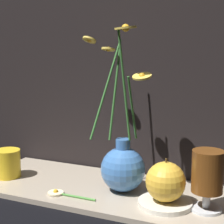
{
  "coord_description": "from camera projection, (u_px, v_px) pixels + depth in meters",
  "views": [
    {
      "loc": [
        0.35,
        -0.76,
        0.34
      ],
      "look_at": [
        0.01,
        0.0,
        0.19
      ],
      "focal_mm": 60.0,
      "sensor_mm": 36.0,
      "label": 1
    }
  ],
  "objects": [
    {
      "name": "ground_plane",
      "position": [
        107.0,
        193.0,
        0.88
      ],
      "size": [
        6.0,
        6.0,
        0.0
      ],
      "primitive_type": "plane",
      "color": "black"
    },
    {
      "name": "saucer_plate",
      "position": [
        165.0,
        203.0,
        0.78
      ],
      "size": [
        0.11,
        0.11,
        0.01
      ],
      "color": "silver",
      "rests_on": "shelf"
    },
    {
      "name": "loose_daisy",
      "position": [
        61.0,
        194.0,
        0.84
      ],
      "size": [
        0.12,
        0.04,
        0.01
      ],
      "color": "#4C8E3D",
      "rests_on": "shelf"
    },
    {
      "name": "shelf",
      "position": [
        107.0,
        190.0,
        0.88
      ],
      "size": [
        0.66,
        0.25,
        0.01
      ],
      "color": "tan",
      "rests_on": "ground_plane"
    },
    {
      "name": "tea_glass",
      "position": [
        207.0,
        174.0,
        0.75
      ],
      "size": [
        0.06,
        0.06,
        0.12
      ],
      "color": "silver",
      "rests_on": "shelf"
    },
    {
      "name": "orange_fruit",
      "position": [
        166.0,
        182.0,
        0.77
      ],
      "size": [
        0.08,
        0.08,
        0.09
      ],
      "color": "gold",
      "rests_on": "saucer_plate"
    },
    {
      "name": "vase_with_flowers",
      "position": [
        123.0,
        164.0,
        0.85
      ],
      "size": [
        0.18,
        0.12,
        0.37
      ],
      "color": "#3F72B7",
      "rests_on": "shelf"
    },
    {
      "name": "yellow_mug",
      "position": [
        7.0,
        163.0,
        0.95
      ],
      "size": [
        0.07,
        0.06,
        0.07
      ],
      "color": "yellow",
      "rests_on": "shelf"
    }
  ]
}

